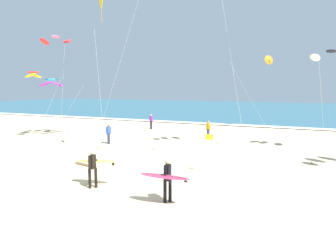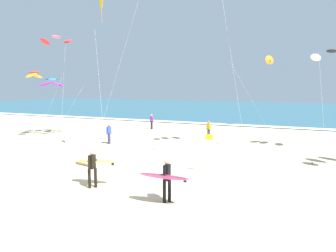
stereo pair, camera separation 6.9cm
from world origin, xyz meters
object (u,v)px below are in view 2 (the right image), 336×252
object	(u,v)px
kite_arc_cobalt_mid	(52,83)
driftwood_log	(84,164)
bystander_purple_top	(152,122)
kite_arc_scarlet_close	(34,75)
surfer_trailing	(94,164)
bystander_yellow_top	(209,130)
kite_arc_rose_distant	(56,40)
kite_diamond_golden_outer	(101,4)
kite_delta_amber_extra	(270,60)
kite_arc_charcoal_high	(332,55)
surfer_lead	(165,177)
lifeguard_flag	(206,149)
bystander_blue_top	(109,134)

from	to	relation	value
kite_arc_cobalt_mid	driftwood_log	distance (m)	13.55
bystander_purple_top	driftwood_log	distance (m)	15.67
kite_arc_scarlet_close	bystander_purple_top	xyz separation A→B (m)	(6.45, 9.31, -4.69)
surfer_trailing	bystander_purple_top	bearing A→B (deg)	109.81
bystander_purple_top	bystander_yellow_top	bearing A→B (deg)	-25.62
bystander_purple_top	kite_arc_rose_distant	bearing A→B (deg)	-119.00
kite_diamond_golden_outer	bystander_yellow_top	size ratio (longest dim) A/B	6.60
bystander_purple_top	driftwood_log	xyz separation A→B (m)	(3.59, -15.23, -0.73)
surfer_trailing	kite_delta_amber_extra	distance (m)	24.76
kite_arc_cobalt_mid	kite_arc_charcoal_high	size ratio (longest dim) A/B	0.76
surfer_lead	kite_arc_rose_distant	bearing A→B (deg)	145.73
kite_arc_rose_distant	bystander_yellow_top	xyz separation A→B (m)	(12.01, 4.87, -7.58)
kite_arc_scarlet_close	surfer_lead	bearing A→B (deg)	-28.95
surfer_lead	kite_diamond_golden_outer	distance (m)	12.65
surfer_lead	bystander_yellow_top	bearing A→B (deg)	100.85
kite_delta_amber_extra	lifeguard_flag	xyz separation A→B (m)	(-0.79, -19.32, -5.99)
bystander_yellow_top	kite_diamond_golden_outer	bearing A→B (deg)	-115.65
surfer_trailing	driftwood_log	world-z (taller)	surfer_trailing
kite_diamond_golden_outer	driftwood_log	size ratio (longest dim) A/B	7.69
surfer_lead	kite_arc_rose_distant	world-z (taller)	kite_arc_rose_distant
kite_arc_scarlet_close	kite_delta_amber_extra	size ratio (longest dim) A/B	0.74
kite_arc_cobalt_mid	kite_arc_rose_distant	world-z (taller)	kite_arc_rose_distant
kite_arc_cobalt_mid	lifeguard_flag	size ratio (longest dim) A/B	2.49
kite_arc_rose_distant	bystander_blue_top	xyz separation A→B (m)	(5.55, -0.59, -7.58)
kite_diamond_golden_outer	lifeguard_flag	world-z (taller)	kite_diamond_golden_outer
lifeguard_flag	kite_arc_scarlet_close	bearing A→B (deg)	164.90
kite_diamond_golden_outer	bystander_blue_top	bearing A→B (deg)	121.58
bystander_yellow_top	driftwood_log	world-z (taller)	bystander_yellow_top
kite_arc_charcoal_high	bystander_yellow_top	bearing A→B (deg)	168.20
kite_arc_rose_distant	kite_arc_cobalt_mid	bearing A→B (deg)	149.33
kite_arc_scarlet_close	kite_delta_amber_extra	xyz separation A→B (m)	(17.59, 14.78, 1.76)
surfer_trailing	kite_arc_rose_distant	size ratio (longest dim) A/B	0.23
kite_arc_charcoal_high	lifeguard_flag	size ratio (longest dim) A/B	3.29
kite_arc_charcoal_high	kite_delta_amber_extra	xyz separation A→B (m)	(-5.15, 10.87, 0.70)
kite_arc_scarlet_close	driftwood_log	distance (m)	12.86
kite_arc_charcoal_high	lifeguard_flag	bearing A→B (deg)	-125.13
kite_arc_cobalt_mid	bystander_blue_top	distance (m)	8.46
lifeguard_flag	driftwood_log	distance (m)	6.99
kite_arc_rose_distant	kite_arc_scarlet_close	bearing A→B (deg)	-153.16
kite_arc_scarlet_close	bystander_blue_top	distance (m)	8.72
lifeguard_flag	driftwood_log	world-z (taller)	lifeguard_flag
surfer_lead	kite_arc_scarlet_close	xyz separation A→B (m)	(-16.69, 9.23, 4.46)
kite_delta_amber_extra	bystander_blue_top	world-z (taller)	kite_delta_amber_extra
kite_delta_amber_extra	bystander_yellow_top	bearing A→B (deg)	-112.72
kite_arc_charcoal_high	kite_diamond_golden_outer	bearing A→B (deg)	-151.77
bystander_purple_top	lifeguard_flag	xyz separation A→B (m)	(10.34, -13.84, 0.45)
surfer_trailing	kite_diamond_golden_outer	size ratio (longest dim) A/B	0.19
bystander_blue_top	surfer_trailing	bearing A→B (deg)	-58.25
kite_arc_charcoal_high	bystander_yellow_top	distance (m)	10.77
kite_arc_rose_distant	driftwood_log	bearing A→B (deg)	-39.68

